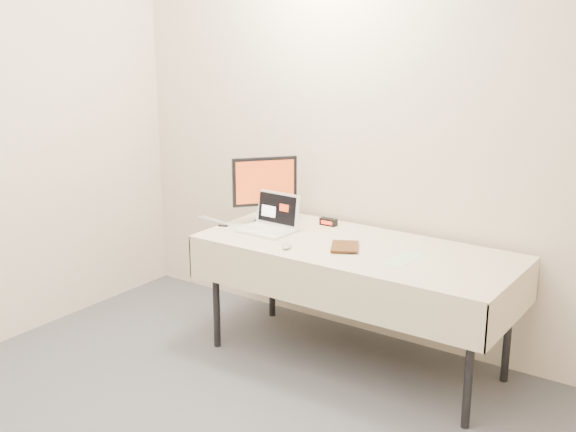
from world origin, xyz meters
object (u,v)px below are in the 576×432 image
Objects in this scene: laptop at (270,222)px; monitor at (265,185)px; book at (332,231)px; table at (356,256)px.

monitor is at bearing 139.85° from laptop.
monitor reaches higher than laptop.
book is (0.50, -0.09, 0.05)m from laptop.
book is at bearing -8.64° from laptop.
laptop is at bearing -177.50° from table.
laptop is at bearing 141.50° from book.
monitor is (-0.13, 0.12, 0.19)m from laptop.
laptop is 0.51m from book.
book is (-0.10, -0.12, 0.16)m from table.
book is at bearing -129.89° from table.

